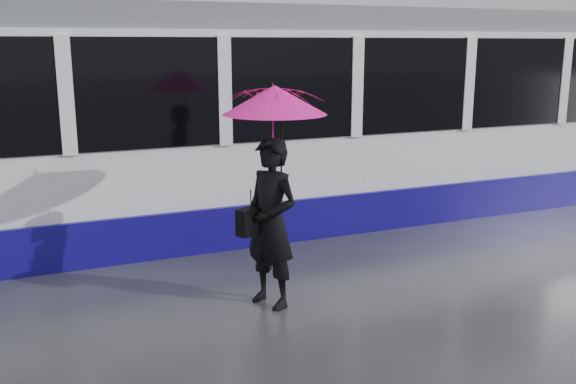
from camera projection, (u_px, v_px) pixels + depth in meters
name	position (u px, v px, depth m)	size (l,w,h in m)	color
ground	(285.00, 276.00, 7.97)	(90.00, 90.00, 0.00)	#28282D
rails	(223.00, 224.00, 10.20)	(34.00, 1.51, 0.02)	#3F3D38
woman	(271.00, 223.00, 6.90)	(0.68, 0.45, 1.86)	black
umbrella	(275.00, 120.00, 6.67)	(1.45, 1.45, 1.26)	#E01266
handbag	(251.00, 221.00, 6.82)	(0.36, 0.27, 0.47)	black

